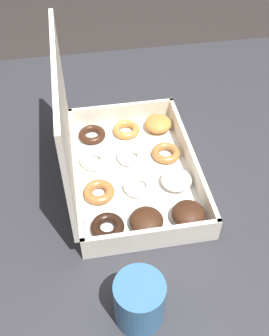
# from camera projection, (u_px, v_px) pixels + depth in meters

# --- Properties ---
(ground_plane) EXTENTS (8.00, 8.00, 0.00)m
(ground_plane) POSITION_uv_depth(u_px,v_px,m) (140.00, 325.00, 1.31)
(ground_plane) COLOR #2D2826
(dining_table) EXTENTS (0.98, 0.94, 0.73)m
(dining_table) POSITION_uv_depth(u_px,v_px,m) (143.00, 207.00, 0.86)
(dining_table) COLOR #2D2D33
(dining_table) RESTS_ON ground_plane
(donut_box) EXTENTS (0.34, 0.24, 0.27)m
(donut_box) POSITION_uv_depth(u_px,v_px,m) (121.00, 160.00, 0.73)
(donut_box) COLOR silver
(donut_box) RESTS_ON dining_table
(coffee_mug) EXTENTS (0.07, 0.07, 0.09)m
(coffee_mug) POSITION_uv_depth(u_px,v_px,m) (139.00, 301.00, 0.55)
(coffee_mug) COLOR teal
(coffee_mug) RESTS_ON dining_table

